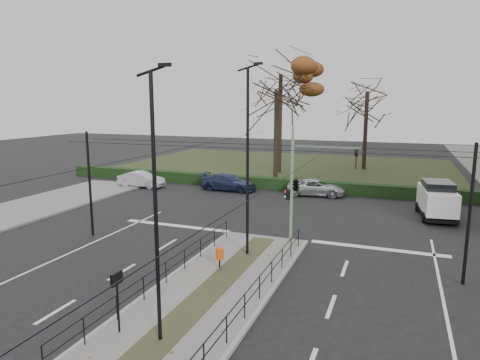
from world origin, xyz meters
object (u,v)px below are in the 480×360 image
at_px(streetlamp_median_near, 156,207).
at_px(parked_car_fourth, 316,188).
at_px(streetlamp_median_far, 248,160).
at_px(rust_tree, 281,74).
at_px(info_panel, 117,285).
at_px(bare_tree_near, 277,97).
at_px(parked_car_second, 142,179).
at_px(litter_bin, 220,254).
at_px(parked_car_third, 228,182).
at_px(bare_tree_center, 367,97).
at_px(white_van, 437,199).
at_px(traffic_light, 298,183).

bearing_deg(streetlamp_median_near, parked_car_fourth, 88.95).
height_order(streetlamp_median_near, streetlamp_median_far, streetlamp_median_far).
bearing_deg(rust_tree, info_panel, -83.32).
bearing_deg(streetlamp_median_near, bare_tree_near, 98.74).
bearing_deg(parked_car_fourth, parked_car_second, 90.85).
distance_m(streetlamp_median_far, rust_tree, 26.63).
height_order(litter_bin, streetlamp_median_near, streetlamp_median_near).
xyz_separation_m(parked_car_second, parked_car_fourth, (15.49, 2.07, -0.05)).
distance_m(info_panel, bare_tree_near, 29.32).
relative_size(parked_car_third, bare_tree_center, 0.43).
bearing_deg(streetlamp_median_far, bare_tree_near, 102.16).
height_order(white_van, bare_tree_center, bare_tree_center).
distance_m(litter_bin, streetlamp_median_far, 4.60).
distance_m(streetlamp_median_far, parked_car_third, 16.98).
distance_m(streetlamp_median_near, parked_car_fourth, 24.11).
relative_size(parked_car_fourth, white_van, 0.98).
height_order(info_panel, streetlamp_median_far, streetlamp_median_far).
distance_m(litter_bin, bare_tree_center, 34.26).
distance_m(white_van, bare_tree_center, 21.84).
relative_size(streetlamp_median_near, parked_car_fourth, 1.81).
distance_m(parked_car_third, rust_tree, 14.49).
bearing_deg(streetlamp_median_near, traffic_light, 80.60).
bearing_deg(parked_car_second, rust_tree, -39.54).
bearing_deg(parked_car_third, bare_tree_center, -30.36).
bearing_deg(parked_car_second, parked_car_third, -80.63).
bearing_deg(bare_tree_center, info_panel, -96.41).
bearing_deg(info_panel, parked_car_fourth, 85.32).
xyz_separation_m(streetlamp_median_near, white_van, (9.24, 19.72, -3.19)).
height_order(litter_bin, info_panel, info_panel).
bearing_deg(streetlamp_median_far, rust_tree, 102.08).
distance_m(traffic_light, streetlamp_median_near, 11.16).
distance_m(info_panel, parked_car_third, 23.96).
bearing_deg(parked_car_second, bare_tree_near, -59.07).
distance_m(white_van, bare_tree_near, 17.51).
xyz_separation_m(traffic_light, info_panel, (-3.33, -11.04, -1.64)).
xyz_separation_m(traffic_light, streetlamp_median_far, (-1.85, -2.64, 1.43)).
distance_m(parked_car_second, white_van, 24.38).
relative_size(litter_bin, parked_car_fourth, 0.20).
relative_size(traffic_light, streetlamp_median_near, 0.66).
distance_m(streetlamp_median_far, bare_tree_near, 20.80).
bearing_deg(bare_tree_near, white_van, -32.58).
xyz_separation_m(parked_car_fourth, bare_tree_center, (2.49, 15.66, 7.49)).
distance_m(litter_bin, parked_car_second, 21.20).
relative_size(info_panel, parked_car_fourth, 0.44).
bearing_deg(traffic_light, white_van, 49.71).
xyz_separation_m(litter_bin, info_panel, (-0.89, -6.27, 0.97)).
relative_size(bare_tree_center, bare_tree_near, 1.01).
xyz_separation_m(streetlamp_median_near, bare_tree_near, (-4.37, 28.41, 3.60)).
bearing_deg(litter_bin, bare_tree_center, 83.90).
relative_size(streetlamp_median_far, parked_car_fourth, 1.96).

